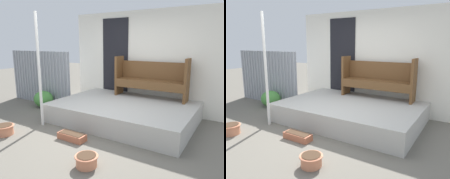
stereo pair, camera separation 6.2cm
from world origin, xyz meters
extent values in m
plane|color=#666056|center=(0.00, 0.00, 0.00)|extent=(24.00, 24.00, 0.00)
cube|color=#B2AFA8|center=(0.12, 1.06, 0.21)|extent=(3.11, 2.12, 0.43)
cube|color=white|center=(0.12, 2.15, 1.30)|extent=(4.31, 0.06, 2.60)
cube|color=black|center=(-0.74, 2.11, 1.44)|extent=(0.80, 0.02, 2.00)
cube|color=gray|center=(-2.77, 1.14, 0.77)|extent=(2.37, 0.02, 1.55)
cylinder|color=#979CA5|center=(-3.89, 1.12, 0.77)|extent=(0.04, 0.04, 1.55)
cylinder|color=#979CA5|center=(-3.77, 1.12, 0.77)|extent=(0.04, 0.04, 1.55)
cylinder|color=#979CA5|center=(-3.64, 1.12, 0.77)|extent=(0.04, 0.04, 1.55)
cylinder|color=#979CA5|center=(-3.52, 1.12, 0.77)|extent=(0.04, 0.04, 1.55)
cylinder|color=#979CA5|center=(-3.40, 1.12, 0.77)|extent=(0.04, 0.04, 1.55)
cylinder|color=#979CA5|center=(-3.27, 1.12, 0.77)|extent=(0.04, 0.04, 1.55)
cylinder|color=#979CA5|center=(-3.15, 1.12, 0.77)|extent=(0.04, 0.04, 1.55)
cylinder|color=#979CA5|center=(-3.02, 1.12, 0.77)|extent=(0.04, 0.04, 1.55)
cylinder|color=#979CA5|center=(-2.90, 1.12, 0.77)|extent=(0.04, 0.04, 1.55)
cylinder|color=#979CA5|center=(-2.77, 1.12, 0.77)|extent=(0.04, 0.04, 1.55)
cylinder|color=#979CA5|center=(-2.65, 1.12, 0.77)|extent=(0.04, 0.04, 1.55)
cylinder|color=#979CA5|center=(-2.52, 1.12, 0.77)|extent=(0.04, 0.04, 1.55)
cylinder|color=#979CA5|center=(-2.40, 1.12, 0.77)|extent=(0.04, 0.04, 1.55)
cylinder|color=#979CA5|center=(-2.27, 1.12, 0.77)|extent=(0.04, 0.04, 1.55)
cylinder|color=#979CA5|center=(-2.15, 1.12, 0.77)|extent=(0.04, 0.04, 1.55)
cylinder|color=#979CA5|center=(-2.02, 1.12, 0.77)|extent=(0.04, 0.04, 1.55)
cylinder|color=#979CA5|center=(-1.90, 1.12, 0.77)|extent=(0.04, 0.04, 1.55)
cylinder|color=#979CA5|center=(-1.78, 1.12, 0.77)|extent=(0.04, 0.04, 1.55)
cylinder|color=#979CA5|center=(-1.65, 1.12, 0.77)|extent=(0.04, 0.04, 1.55)
cylinder|color=white|center=(-1.28, -0.12, 1.20)|extent=(0.06, 0.06, 2.40)
cube|color=brown|center=(-0.43, 1.80, 0.93)|extent=(0.07, 0.40, 1.01)
cube|color=brown|center=(1.32, 1.83, 0.93)|extent=(0.07, 0.40, 1.01)
cube|color=brown|center=(0.44, 1.82, 0.85)|extent=(1.70, 0.43, 0.04)
cube|color=brown|center=(0.45, 1.63, 0.75)|extent=(1.69, 0.06, 0.16)
cube|color=brown|center=(0.44, 2.00, 1.09)|extent=(1.69, 0.07, 0.45)
cylinder|color=tan|center=(-1.51, -0.88, 0.10)|extent=(0.34, 0.34, 0.19)
torus|color=tan|center=(-1.51, -0.88, 0.18)|extent=(0.38, 0.38, 0.02)
cylinder|color=#422D1E|center=(-1.51, -0.88, 0.20)|extent=(0.31, 0.31, 0.01)
cylinder|color=tan|center=(0.58, -0.94, 0.09)|extent=(0.31, 0.31, 0.17)
torus|color=tan|center=(0.58, -0.94, 0.16)|extent=(0.35, 0.35, 0.02)
cylinder|color=#422D1E|center=(0.58, -0.94, 0.18)|extent=(0.28, 0.28, 0.01)
cube|color=#B76647|center=(-0.21, -0.36, 0.06)|extent=(0.56, 0.22, 0.12)
cube|color=#422D1E|center=(-0.21, -0.36, 0.13)|extent=(0.49, 0.18, 0.01)
ellipsoid|color=#478C3D|center=(-2.35, 0.86, 0.23)|extent=(0.57, 0.51, 0.46)
camera|label=1|loc=(2.41, -3.22, 1.77)|focal=35.00mm
camera|label=2|loc=(2.46, -3.18, 1.77)|focal=35.00mm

